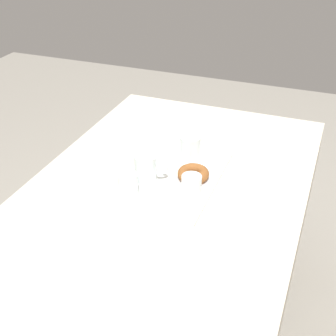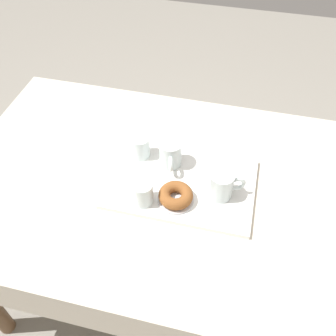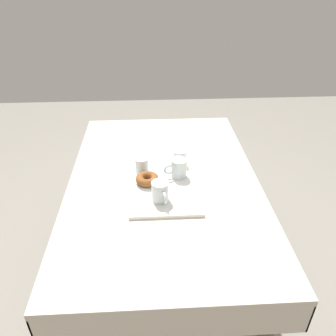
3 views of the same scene
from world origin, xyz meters
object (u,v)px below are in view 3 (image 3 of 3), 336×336
at_px(donut_plate_left, 147,183).
at_px(tea_mug_left, 160,192).
at_px(water_glass_far, 180,158).
at_px(serving_tray, 164,184).
at_px(water_glass_near, 142,166).
at_px(sugar_donut_left, 147,179).
at_px(dining_table, 164,196).
at_px(tea_mug_right, 178,168).

bearing_deg(donut_plate_left, tea_mug_left, -156.77).
bearing_deg(tea_mug_left, water_glass_far, -20.52).
distance_m(serving_tray, donut_plate_left, 0.08).
xyz_separation_m(serving_tray, water_glass_near, (0.10, 0.11, 0.04)).
relative_size(tea_mug_left, water_glass_far, 1.43).
relative_size(water_glass_far, sugar_donut_left, 0.73).
relative_size(tea_mug_left, water_glass_near, 1.43).
height_order(dining_table, serving_tray, serving_tray).
bearing_deg(tea_mug_right, water_glass_far, -8.65).
bearing_deg(dining_table, donut_plate_left, 124.03).
xyz_separation_m(dining_table, tea_mug_left, (-0.19, 0.02, 0.16)).
relative_size(donut_plate_left, sugar_donut_left, 1.06).
relative_size(dining_table, tea_mug_right, 12.57).
bearing_deg(tea_mug_right, tea_mug_left, 153.43).
bearing_deg(serving_tray, water_glass_far, -27.96).
height_order(tea_mug_right, donut_plate_left, tea_mug_right).
height_order(tea_mug_left, water_glass_far, tea_mug_left).
height_order(dining_table, tea_mug_right, tea_mug_right).
xyz_separation_m(dining_table, water_glass_near, (0.04, 0.11, 0.15)).
height_order(water_glass_near, water_glass_far, same).
distance_m(tea_mug_right, water_glass_far, 0.11).
height_order(dining_table, water_glass_far, water_glass_far).
height_order(water_glass_near, sugar_donut_left, water_glass_near).
bearing_deg(dining_table, tea_mug_right, -88.43).
xyz_separation_m(water_glass_far, sugar_donut_left, (-0.16, 0.17, -0.01)).
xyz_separation_m(tea_mug_right, sugar_donut_left, (-0.06, 0.15, -0.02)).
distance_m(serving_tray, sugar_donut_left, 0.09).
bearing_deg(tea_mug_left, dining_table, -6.96).
distance_m(dining_table, water_glass_near, 0.19).
relative_size(tea_mug_left, donut_plate_left, 1.00).
distance_m(water_glass_near, water_glass_far, 0.20).
height_order(dining_table, water_glass_near, water_glass_near).
bearing_deg(serving_tray, water_glass_near, 46.73).
bearing_deg(water_glass_near, donut_plate_left, -165.36).
bearing_deg(tea_mug_right, donut_plate_left, 110.26).
height_order(serving_tray, tea_mug_right, tea_mug_right).
relative_size(tea_mug_right, water_glass_near, 1.43).
bearing_deg(dining_table, serving_tray, -179.34).
bearing_deg(donut_plate_left, water_glass_far, -45.84).
distance_m(dining_table, tea_mug_left, 0.25).
relative_size(dining_table, water_glass_far, 17.99).
xyz_separation_m(dining_table, water_glass_far, (0.11, -0.09, 0.15)).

